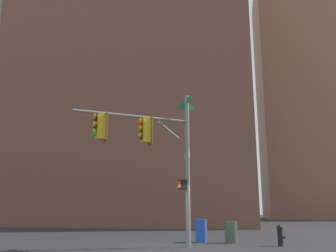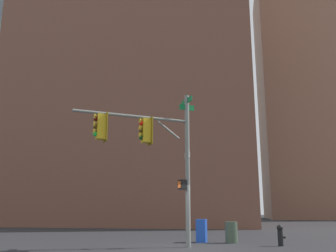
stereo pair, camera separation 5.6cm
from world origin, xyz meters
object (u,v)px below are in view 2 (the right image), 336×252
at_px(signal_pole_assembly, 152,144).
at_px(newspaper_box, 202,231).
at_px(fire_hydrant, 280,234).
at_px(litter_bin, 231,232).

distance_m(signal_pole_assembly, newspaper_box, 5.15).
relative_size(fire_hydrant, litter_bin, 0.92).
distance_m(signal_pole_assembly, litter_bin, 5.71).
xyz_separation_m(signal_pole_assembly, newspaper_box, (1.65, 3.27, -3.61)).
height_order(signal_pole_assembly, newspaper_box, signal_pole_assembly).
bearing_deg(signal_pole_assembly, fire_hydrant, 168.69).
distance_m(fire_hydrant, litter_bin, 2.33).
bearing_deg(fire_hydrant, signal_pole_assembly, -158.03).
bearing_deg(newspaper_box, litter_bin, 0.33).
xyz_separation_m(litter_bin, newspaper_box, (-1.38, 0.12, 0.05)).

